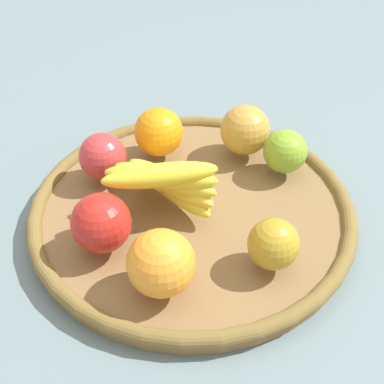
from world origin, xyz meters
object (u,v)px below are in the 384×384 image
object	(u,v)px
orange_0	(159,132)
apple_2	(103,156)
apple_4	(245,130)
orange_1	(161,263)
banana_bunch	(166,180)
apple_1	(273,244)
apple_0	(101,223)
apple_3	(285,151)

from	to	relation	value
orange_0	apple_2	bearing A→B (deg)	151.61
orange_0	apple_4	bearing A→B (deg)	-62.69
orange_1	apple_2	bearing A→B (deg)	49.09
apple_4	orange_0	distance (m)	0.13
apple_4	orange_1	distance (m)	0.30
banana_bunch	orange_1	xyz separation A→B (m)	(-0.13, -0.06, -0.00)
apple_4	orange_1	bearing A→B (deg)	-177.49
apple_1	apple_2	bearing A→B (deg)	78.06
banana_bunch	apple_2	world-z (taller)	banana_bunch
apple_2	orange_1	world-z (taller)	orange_1
orange_0	apple_0	xyz separation A→B (m)	(-0.21, -0.03, 0.00)
apple_0	apple_1	size ratio (longest dim) A/B	1.19
apple_3	apple_0	bearing A→B (deg)	147.87
banana_bunch	apple_1	distance (m)	0.17
banana_bunch	orange_0	xyz separation A→B (m)	(0.11, 0.07, -0.01)
banana_bunch	apple_4	bearing A→B (deg)	-16.60
apple_2	apple_0	bearing A→B (deg)	-148.44
apple_2	apple_0	world-z (taller)	apple_0
banana_bunch	apple_4	xyz separation A→B (m)	(0.17, -0.05, -0.01)
banana_bunch	apple_4	world-z (taller)	banana_bunch
apple_2	apple_1	distance (m)	0.29
orange_1	apple_1	xyz separation A→B (m)	(0.09, -0.10, -0.01)
apple_0	apple_4	bearing A→B (deg)	-17.90
apple_4	apple_2	bearing A→B (deg)	131.71
apple_3	apple_1	size ratio (longest dim) A/B	1.01
apple_4	orange_1	xyz separation A→B (m)	(-0.30, -0.01, 0.00)
apple_2	apple_1	xyz separation A→B (m)	(-0.06, -0.28, -0.00)
apple_2	apple_3	bearing A→B (deg)	-61.46
orange_1	apple_0	distance (m)	0.10
apple_4	apple_3	world-z (taller)	apple_4
apple_4	apple_1	size ratio (longest dim) A/B	1.19
orange_0	apple_3	size ratio (longest dim) A/B	1.15
orange_0	apple_1	distance (m)	0.28
apple_3	apple_1	xyz separation A→B (m)	(-0.19, -0.05, -0.00)
apple_2	orange_1	distance (m)	0.23
apple_0	apple_1	xyz separation A→B (m)	(0.06, -0.20, -0.01)
banana_bunch	orange_1	bearing A→B (deg)	-154.51
apple_4	orange_0	bearing A→B (deg)	117.31
banana_bunch	apple_3	world-z (taller)	banana_bunch
apple_2	apple_1	bearing A→B (deg)	-101.94
apple_0	apple_2	bearing A→B (deg)	31.56
apple_4	apple_1	world-z (taller)	apple_4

